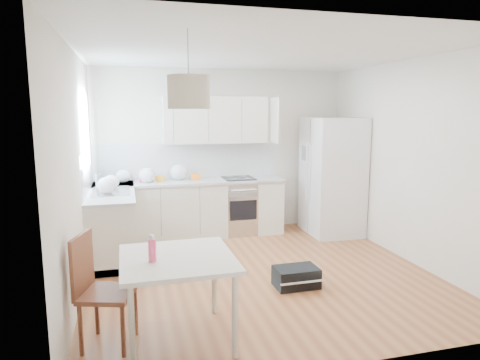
{
  "coord_description": "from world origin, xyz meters",
  "views": [
    {
      "loc": [
        -1.55,
        -4.93,
        2.03
      ],
      "look_at": [
        -0.14,
        0.4,
        1.13
      ],
      "focal_mm": 32.0,
      "sensor_mm": 36.0,
      "label": 1
    }
  ],
  "objects_px": {
    "refrigerator": "(333,176)",
    "dining_table": "(178,266)",
    "gym_bag": "(296,277)",
    "dining_chair": "(108,291)"
  },
  "relations": [
    {
      "from": "refrigerator",
      "to": "dining_table",
      "type": "height_order",
      "value": "refrigerator"
    },
    {
      "from": "gym_bag",
      "to": "dining_chair",
      "type": "bearing_deg",
      "value": -160.25
    },
    {
      "from": "refrigerator",
      "to": "dining_table",
      "type": "relative_size",
      "value": 1.94
    },
    {
      "from": "dining_table",
      "to": "gym_bag",
      "type": "height_order",
      "value": "dining_table"
    },
    {
      "from": "refrigerator",
      "to": "gym_bag",
      "type": "height_order",
      "value": "refrigerator"
    },
    {
      "from": "dining_chair",
      "to": "gym_bag",
      "type": "relative_size",
      "value": 2.0
    },
    {
      "from": "dining_chair",
      "to": "gym_bag",
      "type": "height_order",
      "value": "dining_chair"
    },
    {
      "from": "dining_table",
      "to": "dining_chair",
      "type": "height_order",
      "value": "dining_chair"
    },
    {
      "from": "refrigerator",
      "to": "gym_bag",
      "type": "xyz_separation_m",
      "value": [
        -1.42,
        -1.94,
        -0.84
      ]
    },
    {
      "from": "dining_table",
      "to": "dining_chair",
      "type": "xyz_separation_m",
      "value": [
        -0.6,
        0.05,
        -0.19
      ]
    }
  ]
}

